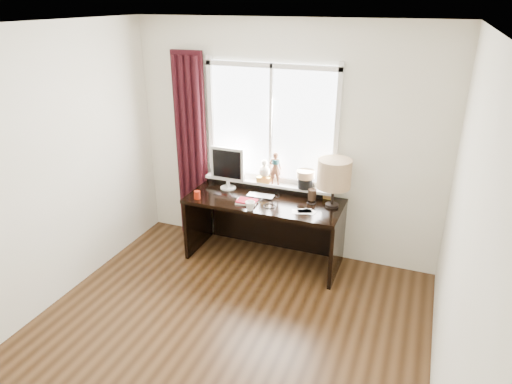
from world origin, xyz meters
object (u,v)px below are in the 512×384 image
at_px(monitor, 228,166).
at_px(table_lamp, 334,174).
at_px(mug, 250,206).
at_px(red_cup, 197,195).
at_px(laptop, 261,196).
at_px(desk, 267,216).

distance_m(monitor, table_lamp, 1.23).
height_order(mug, red_cup, mug).
relative_size(red_cup, monitor, 0.18).
bearing_deg(laptop, table_lamp, 0.35).
height_order(red_cup, table_lamp, table_lamp).
xyz_separation_m(monitor, table_lamp, (1.22, -0.06, 0.09)).
distance_m(mug, table_lamp, 0.92).
bearing_deg(table_lamp, red_cup, -166.78).
bearing_deg(table_lamp, laptop, -177.16).
xyz_separation_m(laptop, red_cup, (-0.63, -0.29, 0.03)).
bearing_deg(red_cup, desk, 25.91).
bearing_deg(desk, laptop, -144.14).
height_order(monitor, table_lamp, table_lamp).
height_order(red_cup, monitor, monitor).
distance_m(laptop, desk, 0.27).
xyz_separation_m(mug, desk, (0.05, 0.40, -0.29)).
xyz_separation_m(laptop, mug, (0.01, -0.35, 0.04)).
bearing_deg(red_cup, monitor, 63.65).
bearing_deg(desk, mug, -96.68).
height_order(desk, monitor, monitor).
distance_m(red_cup, table_lamp, 1.49).
bearing_deg(desk, table_lamp, -0.31).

